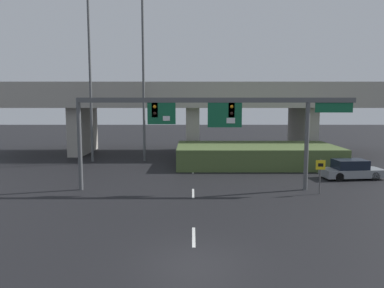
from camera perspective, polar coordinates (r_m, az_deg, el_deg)
ground_plane at (r=14.42m, az=0.13°, el=-17.54°), size 160.00×160.00×0.00m
lane_markings at (r=27.96m, az=-0.03°, el=-5.58°), size 0.14×41.12×0.01m
signal_gantry at (r=24.46m, az=2.54°, el=4.49°), size 18.14×0.44×6.10m
speed_limit_sign at (r=25.02m, az=18.77°, el=-3.97°), size 0.60×0.11×2.23m
highway_light_pole_near at (r=37.66m, az=-15.47°, el=10.60°), size 0.70×0.36×16.61m
highway_light_pole_far at (r=36.84m, az=-7.61°, el=10.32°), size 0.70×0.36×15.90m
overpass_bridge at (r=42.32m, az=-0.09°, el=5.97°), size 43.96×9.14×7.82m
grass_embankment at (r=35.10m, az=9.53°, el=-1.66°), size 14.48×7.47×1.84m
parked_sedan_near_right at (r=31.00m, az=22.92°, el=-3.64°), size 4.68×2.21×1.46m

